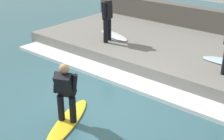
# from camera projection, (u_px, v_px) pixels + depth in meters

# --- Properties ---
(ground_plane) EXTENTS (28.00, 28.00, 0.00)m
(ground_plane) POSITION_uv_depth(u_px,v_px,m) (94.00, 103.00, 8.06)
(ground_plane) COLOR #335B66
(concrete_ledge) EXTENTS (4.40, 10.26, 0.45)m
(concrete_ledge) POSITION_uv_depth(u_px,v_px,m) (174.00, 52.00, 10.85)
(concrete_ledge) COLOR slate
(concrete_ledge) RESTS_ON ground_plane
(back_wall) EXTENTS (0.50, 10.77, 1.30)m
(back_wall) POSITION_uv_depth(u_px,v_px,m) (206.00, 25.00, 12.39)
(back_wall) COLOR #544F49
(back_wall) RESTS_ON ground_plane
(wave_foam_crest) EXTENTS (0.77, 9.74, 0.11)m
(wave_foam_crest) POSITION_uv_depth(u_px,v_px,m) (130.00, 81.00, 9.10)
(wave_foam_crest) COLOR silver
(wave_foam_crest) RESTS_ON ground_plane
(surfboard_riding) EXTENTS (2.09, 1.25, 0.06)m
(surfboard_riding) POSITION_uv_depth(u_px,v_px,m) (68.00, 121.00, 7.25)
(surfboard_riding) COLOR yellow
(surfboard_riding) RESTS_ON ground_plane
(surfer_riding) EXTENTS (0.54, 0.60, 1.42)m
(surfer_riding) POSITION_uv_depth(u_px,v_px,m) (66.00, 90.00, 6.91)
(surfer_riding) COLOR black
(surfer_riding) RESTS_ON surfboard_riding
(surfer_waiting_far) EXTENTS (0.54, 0.36, 1.65)m
(surfer_waiting_far) POSITION_uv_depth(u_px,v_px,m) (107.00, 16.00, 10.82)
(surfer_waiting_far) COLOR black
(surfer_waiting_far) RESTS_ON concrete_ledge
(surfboard_waiting_far) EXTENTS (0.97, 1.69, 0.06)m
(surfboard_waiting_far) POSITION_uv_depth(u_px,v_px,m) (114.00, 35.00, 11.73)
(surfboard_waiting_far) COLOR silver
(surfboard_waiting_far) RESTS_ON concrete_ledge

